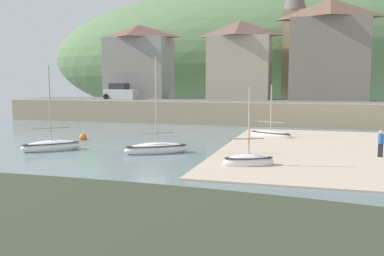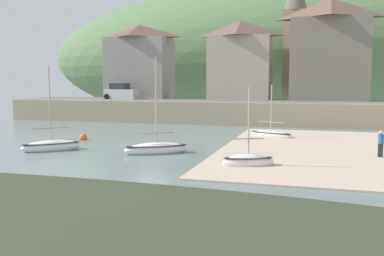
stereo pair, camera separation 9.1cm
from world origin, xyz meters
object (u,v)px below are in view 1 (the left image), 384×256
at_px(sailboat_blue_trim, 271,134).
at_px(person_on_slipway, 381,142).
at_px(waterfront_building_centre, 240,59).
at_px(parked_car_near_slipway, 121,93).
at_px(church_with_spire, 294,33).
at_px(waterfront_building_right, 329,49).
at_px(mooring_buoy, 83,137).
at_px(fishing_boat_green, 249,161).
at_px(sailboat_tall_mast, 51,146).
at_px(waterfront_building_left, 139,61).
at_px(motorboat_with_cabin, 156,149).

relative_size(sailboat_blue_trim, person_on_slipway, 2.80).
xyz_separation_m(waterfront_building_centre, parked_car_near_slipway, (-13.97, -4.50, -4.06)).
bearing_deg(church_with_spire, waterfront_building_right, -43.62).
distance_m(waterfront_building_centre, sailboat_blue_trim, 19.69).
bearing_deg(mooring_buoy, fishing_boat_green, -26.67).
distance_m(person_on_slipway, mooring_buoy, 21.82).
xyz_separation_m(waterfront_building_right, sailboat_tall_mast, (-18.33, -28.28, -8.01)).
distance_m(waterfront_building_left, motorboat_with_cabin, 30.90).
bearing_deg(fishing_boat_green, church_with_spire, 66.60).
bearing_deg(motorboat_with_cabin, sailboat_tall_mast, 155.49).
height_order(waterfront_building_left, sailboat_tall_mast, waterfront_building_left).
height_order(fishing_boat_green, sailboat_blue_trim, fishing_boat_green).
height_order(waterfront_building_centre, motorboat_with_cabin, waterfront_building_centre).
distance_m(motorboat_with_cabin, person_on_slipway, 13.91).
bearing_deg(mooring_buoy, sailboat_blue_trim, 20.61).
height_order(motorboat_with_cabin, sailboat_blue_trim, motorboat_with_cabin).
bearing_deg(waterfront_building_right, parked_car_near_slipway, -169.56).
bearing_deg(waterfront_building_left, sailboat_tall_mast, -79.03).
bearing_deg(sailboat_blue_trim, mooring_buoy, -137.43).
relative_size(waterfront_building_centre, sailboat_blue_trim, 2.11).
bearing_deg(waterfront_building_left, fishing_boat_green, -57.58).
relative_size(waterfront_building_left, parked_car_near_slipway, 2.25).
xyz_separation_m(sailboat_tall_mast, sailboat_blue_trim, (13.55, 10.77, -0.04)).
bearing_deg(sailboat_tall_mast, motorboat_with_cabin, -34.94).
distance_m(sailboat_tall_mast, person_on_slipway, 21.16).
relative_size(waterfront_building_centre, mooring_buoy, 15.50).
xyz_separation_m(person_on_slipway, mooring_buoy, (-21.67, 2.44, -0.80)).
relative_size(waterfront_building_left, fishing_boat_green, 2.06).
height_order(church_with_spire, parked_car_near_slipway, church_with_spire).
xyz_separation_m(motorboat_with_cabin, parked_car_near_slipway, (-13.28, 22.82, 2.90)).
xyz_separation_m(waterfront_building_right, church_with_spire, (-4.20, 4.00, 2.38)).
xyz_separation_m(waterfront_building_right, parked_car_near_slipway, (-24.42, -4.50, -5.11)).
bearing_deg(sailboat_blue_trim, parked_car_near_slipway, 168.43).
xyz_separation_m(fishing_boat_green, person_on_slipway, (7.31, 4.78, 0.67)).
height_order(fishing_boat_green, parked_car_near_slipway, fishing_boat_green).
bearing_deg(parked_car_near_slipway, mooring_buoy, -69.38).
height_order(church_with_spire, fishing_boat_green, church_with_spire).
distance_m(parked_car_near_slipway, mooring_buoy, 19.38).
bearing_deg(sailboat_blue_trim, sailboat_tall_mast, -119.57).
bearing_deg(waterfront_building_right, church_with_spire, 136.38).
height_order(waterfront_building_left, sailboat_blue_trim, waterfront_building_left).
distance_m(waterfront_building_left, sailboat_blue_trim, 26.79).
height_order(waterfront_building_right, sailboat_blue_trim, waterfront_building_right).
relative_size(waterfront_building_left, mooring_buoy, 15.42).
distance_m(fishing_boat_green, parked_car_near_slipway, 32.44).
xyz_separation_m(parked_car_near_slipway, person_on_slipway, (27.03, -20.82, -2.22)).
xyz_separation_m(waterfront_building_centre, fishing_boat_green, (5.74, -30.10, -6.95)).
xyz_separation_m(church_with_spire, parked_car_near_slipway, (-20.22, -8.50, -7.50)).
bearing_deg(church_with_spire, sailboat_tall_mast, -113.65).
bearing_deg(motorboat_with_cabin, waterfront_building_centre, 56.46).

